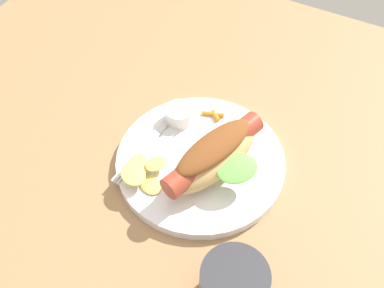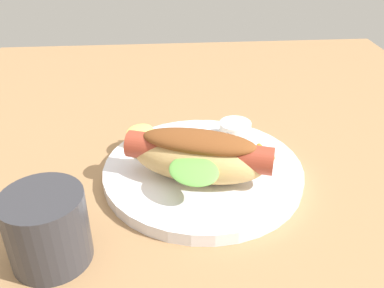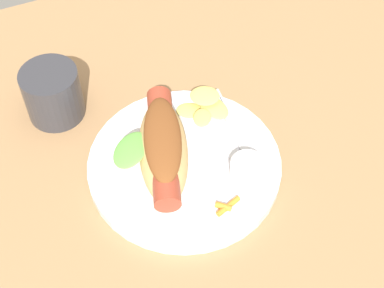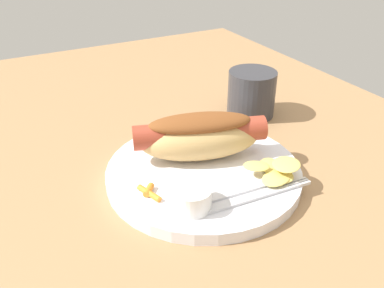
{
  "view_description": "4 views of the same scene",
  "coord_description": "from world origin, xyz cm",
  "px_view_note": "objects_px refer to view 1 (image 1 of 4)",
  "views": [
    {
      "loc": [
        13.79,
        -37.98,
        54.98
      ],
      "look_at": [
        -4.42,
        -3.83,
        6.15
      ],
      "focal_mm": 41.3,
      "sensor_mm": 36.0,
      "label": 1
    },
    {
      "loc": [
        40.85,
        -7.37,
        31.87
      ],
      "look_at": [
        -2.11,
        -3.99,
        5.95
      ],
      "focal_mm": 39.38,
      "sensor_mm": 36.0,
      "label": 2
    },
    {
      "loc": [
        13.03,
        38.62,
        62.73
      ],
      "look_at": [
        -5.14,
        -3.24,
        3.73
      ],
      "focal_mm": 53.85,
      "sensor_mm": 36.0,
      "label": 3
    },
    {
      "loc": [
        -42.3,
        19.87,
        31.34
      ],
      "look_at": [
        -2.55,
        -1.35,
        4.87
      ],
      "focal_mm": 38.19,
      "sensor_mm": 36.0,
      "label": 4
    }
  ],
  "objects_px": {
    "chips_pile": "(141,172)",
    "carrot_garnish": "(214,115)",
    "fork": "(145,147)",
    "hot_dog": "(214,155)",
    "sauce_ramekin": "(179,115)",
    "drinking_cup": "(233,288)",
    "plate": "(200,161)",
    "knife": "(159,146)"
  },
  "relations": [
    {
      "from": "chips_pile",
      "to": "carrot_garnish",
      "type": "distance_m",
      "value": 0.16
    },
    {
      "from": "hot_dog",
      "to": "chips_pile",
      "type": "distance_m",
      "value": 0.11
    },
    {
      "from": "fork",
      "to": "carrot_garnish",
      "type": "distance_m",
      "value": 0.13
    },
    {
      "from": "hot_dog",
      "to": "plate",
      "type": "bearing_deg",
      "value": -89.87
    },
    {
      "from": "plate",
      "to": "knife",
      "type": "xyz_separation_m",
      "value": [
        -0.07,
        -0.01,
        0.01
      ]
    },
    {
      "from": "hot_dog",
      "to": "sauce_ramekin",
      "type": "height_order",
      "value": "hot_dog"
    },
    {
      "from": "hot_dog",
      "to": "knife",
      "type": "bearing_deg",
      "value": -70.38
    },
    {
      "from": "carrot_garnish",
      "to": "hot_dog",
      "type": "bearing_deg",
      "value": -64.01
    },
    {
      "from": "hot_dog",
      "to": "fork",
      "type": "height_order",
      "value": "hot_dog"
    },
    {
      "from": "carrot_garnish",
      "to": "fork",
      "type": "bearing_deg",
      "value": -120.67
    },
    {
      "from": "fork",
      "to": "drinking_cup",
      "type": "bearing_deg",
      "value": 59.61
    },
    {
      "from": "chips_pile",
      "to": "carrot_garnish",
      "type": "relative_size",
      "value": 2.18
    },
    {
      "from": "plate",
      "to": "carrot_garnish",
      "type": "height_order",
      "value": "carrot_garnish"
    },
    {
      "from": "plate",
      "to": "knife",
      "type": "relative_size",
      "value": 1.79
    },
    {
      "from": "sauce_ramekin",
      "to": "knife",
      "type": "height_order",
      "value": "sauce_ramekin"
    },
    {
      "from": "fork",
      "to": "drinking_cup",
      "type": "distance_m",
      "value": 0.26
    },
    {
      "from": "hot_dog",
      "to": "fork",
      "type": "bearing_deg",
      "value": -64.66
    },
    {
      "from": "plate",
      "to": "drinking_cup",
      "type": "distance_m",
      "value": 0.21
    },
    {
      "from": "fork",
      "to": "chips_pile",
      "type": "bearing_deg",
      "value": 29.81
    },
    {
      "from": "hot_dog",
      "to": "carrot_garnish",
      "type": "xyz_separation_m",
      "value": [
        -0.05,
        0.09,
        -0.03
      ]
    },
    {
      "from": "plate",
      "to": "drinking_cup",
      "type": "relative_size",
      "value": 3.18
    },
    {
      "from": "fork",
      "to": "drinking_cup",
      "type": "xyz_separation_m",
      "value": [
        0.21,
        -0.14,
        0.02
      ]
    },
    {
      "from": "fork",
      "to": "drinking_cup",
      "type": "height_order",
      "value": "drinking_cup"
    },
    {
      "from": "drinking_cup",
      "to": "carrot_garnish",
      "type": "bearing_deg",
      "value": 120.57
    },
    {
      "from": "fork",
      "to": "drinking_cup",
      "type": "relative_size",
      "value": 1.82
    },
    {
      "from": "sauce_ramekin",
      "to": "knife",
      "type": "bearing_deg",
      "value": -89.98
    },
    {
      "from": "chips_pile",
      "to": "sauce_ramekin",
      "type": "bearing_deg",
      "value": 91.99
    },
    {
      "from": "sauce_ramekin",
      "to": "carrot_garnish",
      "type": "bearing_deg",
      "value": 36.69
    },
    {
      "from": "plate",
      "to": "carrot_garnish",
      "type": "bearing_deg",
      "value": 103.06
    },
    {
      "from": "carrot_garnish",
      "to": "drinking_cup",
      "type": "bearing_deg",
      "value": -59.43
    },
    {
      "from": "knife",
      "to": "chips_pile",
      "type": "distance_m",
      "value": 0.06
    },
    {
      "from": "sauce_ramekin",
      "to": "hot_dog",
      "type": "bearing_deg",
      "value": -33.44
    },
    {
      "from": "plate",
      "to": "sauce_ramekin",
      "type": "relative_size",
      "value": 5.73
    },
    {
      "from": "sauce_ramekin",
      "to": "carrot_garnish",
      "type": "distance_m",
      "value": 0.06
    },
    {
      "from": "drinking_cup",
      "to": "plate",
      "type": "bearing_deg",
      "value": 127.84
    },
    {
      "from": "carrot_garnish",
      "to": "drinking_cup",
      "type": "distance_m",
      "value": 0.29
    },
    {
      "from": "sauce_ramekin",
      "to": "chips_pile",
      "type": "height_order",
      "value": "sauce_ramekin"
    },
    {
      "from": "knife",
      "to": "carrot_garnish",
      "type": "height_order",
      "value": "carrot_garnish"
    },
    {
      "from": "fork",
      "to": "carrot_garnish",
      "type": "height_order",
      "value": "carrot_garnish"
    },
    {
      "from": "carrot_garnish",
      "to": "sauce_ramekin",
      "type": "bearing_deg",
      "value": -143.31
    },
    {
      "from": "knife",
      "to": "carrot_garnish",
      "type": "bearing_deg",
      "value": 158.43
    },
    {
      "from": "hot_dog",
      "to": "drinking_cup",
      "type": "bearing_deg",
      "value": 51.21
    }
  ]
}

